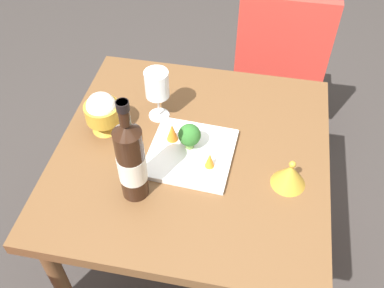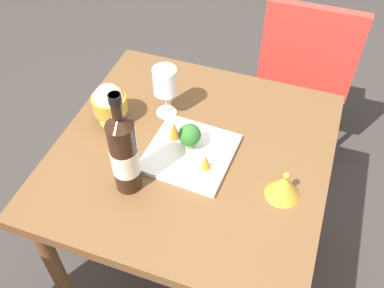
{
  "view_description": "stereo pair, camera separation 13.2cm",
  "coord_description": "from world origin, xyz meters",
  "px_view_note": "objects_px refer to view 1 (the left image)",
  "views": [
    {
      "loc": [
        0.17,
        -0.88,
        1.72
      ],
      "look_at": [
        0.0,
        0.0,
        0.75
      ],
      "focal_mm": 41.02,
      "sensor_mm": 36.0,
      "label": 1
    },
    {
      "loc": [
        0.3,
        -0.84,
        1.72
      ],
      "look_at": [
        0.0,
        0.0,
        0.75
      ],
      "focal_mm": 41.02,
      "sensor_mm": 36.0,
      "label": 2
    }
  ],
  "objects_px": {
    "chair_near_window": "(281,55)",
    "serving_plate": "(191,153)",
    "wine_glass": "(157,85)",
    "carrot_garnish_right": "(210,160)",
    "carrot_garnish_left": "(172,132)",
    "rice_bowl": "(102,112)",
    "broccoli_floret": "(189,136)",
    "rice_bowl_lid": "(290,175)",
    "wine_bottle": "(131,161)"
  },
  "relations": [
    {
      "from": "wine_bottle",
      "to": "rice_bowl",
      "type": "xyz_separation_m",
      "value": [
        -0.16,
        0.22,
        -0.06
      ]
    },
    {
      "from": "wine_glass",
      "to": "rice_bowl_lid",
      "type": "xyz_separation_m",
      "value": [
        0.43,
        -0.2,
        -0.09
      ]
    },
    {
      "from": "carrot_garnish_left",
      "to": "serving_plate",
      "type": "bearing_deg",
      "value": -31.61
    },
    {
      "from": "wine_bottle",
      "to": "carrot_garnish_right",
      "type": "relative_size",
      "value": 6.39
    },
    {
      "from": "chair_near_window",
      "to": "broccoli_floret",
      "type": "distance_m",
      "value": 0.91
    },
    {
      "from": "wine_glass",
      "to": "wine_bottle",
      "type": "bearing_deg",
      "value": -88.1
    },
    {
      "from": "wine_glass",
      "to": "rice_bowl_lid",
      "type": "distance_m",
      "value": 0.48
    },
    {
      "from": "carrot_garnish_left",
      "to": "carrot_garnish_right",
      "type": "height_order",
      "value": "carrot_garnish_left"
    },
    {
      "from": "rice_bowl_lid",
      "to": "carrot_garnish_right",
      "type": "bearing_deg",
      "value": 178.14
    },
    {
      "from": "rice_bowl_lid",
      "to": "rice_bowl",
      "type": "bearing_deg",
      "value": 169.38
    },
    {
      "from": "wine_glass",
      "to": "rice_bowl_lid",
      "type": "bearing_deg",
      "value": -25.18
    },
    {
      "from": "chair_near_window",
      "to": "serving_plate",
      "type": "xyz_separation_m",
      "value": [
        -0.25,
        -0.84,
        0.2
      ]
    },
    {
      "from": "wine_bottle",
      "to": "carrot_garnish_right",
      "type": "height_order",
      "value": "wine_bottle"
    },
    {
      "from": "chair_near_window",
      "to": "rice_bowl_lid",
      "type": "bearing_deg",
      "value": -87.65
    },
    {
      "from": "wine_glass",
      "to": "rice_bowl",
      "type": "distance_m",
      "value": 0.19
    },
    {
      "from": "rice_bowl",
      "to": "carrot_garnish_right",
      "type": "xyz_separation_m",
      "value": [
        0.35,
        -0.1,
        -0.03
      ]
    },
    {
      "from": "rice_bowl_lid",
      "to": "chair_near_window",
      "type": "bearing_deg",
      "value": 92.7
    },
    {
      "from": "serving_plate",
      "to": "carrot_garnish_left",
      "type": "bearing_deg",
      "value": 148.39
    },
    {
      "from": "serving_plate",
      "to": "rice_bowl_lid",
      "type": "bearing_deg",
      "value": -10.1
    },
    {
      "from": "wine_glass",
      "to": "broccoli_floret",
      "type": "bearing_deg",
      "value": -46.32
    },
    {
      "from": "wine_glass",
      "to": "broccoli_floret",
      "type": "xyz_separation_m",
      "value": [
        0.13,
        -0.13,
        -0.06
      ]
    },
    {
      "from": "serving_plate",
      "to": "broccoli_floret",
      "type": "relative_size",
      "value": 3.07
    },
    {
      "from": "serving_plate",
      "to": "carrot_garnish_left",
      "type": "height_order",
      "value": "carrot_garnish_left"
    },
    {
      "from": "carrot_garnish_right",
      "to": "carrot_garnish_left",
      "type": "bearing_deg",
      "value": 146.82
    },
    {
      "from": "wine_glass",
      "to": "carrot_garnish_right",
      "type": "relative_size",
      "value": 3.38
    },
    {
      "from": "rice_bowl",
      "to": "broccoli_floret",
      "type": "bearing_deg",
      "value": -8.48
    },
    {
      "from": "wine_bottle",
      "to": "rice_bowl",
      "type": "bearing_deg",
      "value": 126.48
    },
    {
      "from": "rice_bowl",
      "to": "serving_plate",
      "type": "height_order",
      "value": "rice_bowl"
    },
    {
      "from": "wine_glass",
      "to": "carrot_garnish_right",
      "type": "distance_m",
      "value": 0.29
    },
    {
      "from": "wine_bottle",
      "to": "rice_bowl_lid",
      "type": "height_order",
      "value": "wine_bottle"
    },
    {
      "from": "carrot_garnish_left",
      "to": "carrot_garnish_right",
      "type": "relative_size",
      "value": 1.17
    },
    {
      "from": "rice_bowl",
      "to": "broccoli_floret",
      "type": "distance_m",
      "value": 0.29
    },
    {
      "from": "wine_bottle",
      "to": "rice_bowl",
      "type": "distance_m",
      "value": 0.28
    },
    {
      "from": "wine_bottle",
      "to": "broccoli_floret",
      "type": "distance_m",
      "value": 0.23
    },
    {
      "from": "rice_bowl_lid",
      "to": "broccoli_floret",
      "type": "relative_size",
      "value": 1.17
    },
    {
      "from": "chair_near_window",
      "to": "wine_glass",
      "type": "xyz_separation_m",
      "value": [
        -0.39,
        -0.69,
        0.32
      ]
    },
    {
      "from": "carrot_garnish_right",
      "to": "rice_bowl",
      "type": "bearing_deg",
      "value": 163.92
    },
    {
      "from": "carrot_garnish_right",
      "to": "chair_near_window",
      "type": "bearing_deg",
      "value": 78.1
    },
    {
      "from": "broccoli_floret",
      "to": "carrot_garnish_right",
      "type": "distance_m",
      "value": 0.1
    },
    {
      "from": "wine_bottle",
      "to": "wine_glass",
      "type": "distance_m",
      "value": 0.31
    },
    {
      "from": "rice_bowl",
      "to": "carrot_garnish_right",
      "type": "relative_size",
      "value": 2.68
    },
    {
      "from": "chair_near_window",
      "to": "serving_plate",
      "type": "height_order",
      "value": "chair_near_window"
    },
    {
      "from": "broccoli_floret",
      "to": "carrot_garnish_right",
      "type": "xyz_separation_m",
      "value": [
        0.07,
        -0.06,
        -0.02
      ]
    },
    {
      "from": "wine_bottle",
      "to": "carrot_garnish_right",
      "type": "xyz_separation_m",
      "value": [
        0.19,
        0.12,
        -0.09
      ]
    },
    {
      "from": "broccoli_floret",
      "to": "carrot_garnish_right",
      "type": "height_order",
      "value": "broccoli_floret"
    },
    {
      "from": "wine_bottle",
      "to": "carrot_garnish_right",
      "type": "bearing_deg",
      "value": 32.16
    },
    {
      "from": "wine_glass",
      "to": "serving_plate",
      "type": "bearing_deg",
      "value": -47.83
    },
    {
      "from": "wine_bottle",
      "to": "carrot_garnish_left",
      "type": "distance_m",
      "value": 0.23
    },
    {
      "from": "broccoli_floret",
      "to": "rice_bowl",
      "type": "bearing_deg",
      "value": 171.52
    },
    {
      "from": "chair_near_window",
      "to": "wine_glass",
      "type": "distance_m",
      "value": 0.86
    }
  ]
}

